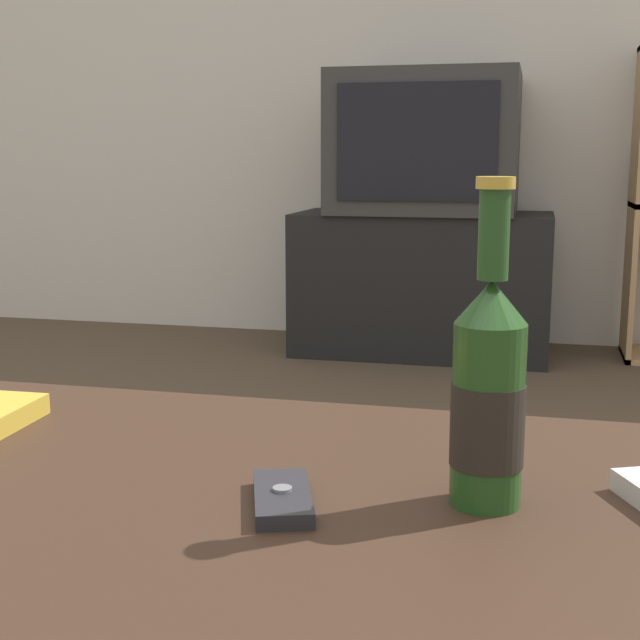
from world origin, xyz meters
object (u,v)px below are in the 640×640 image
(television, at_px, (425,143))
(cell_phone, at_px, (282,498))
(tv_stand, at_px, (422,283))
(beer_bottle, at_px, (488,393))

(television, relative_size, cell_phone, 5.75)
(tv_stand, xyz_separation_m, beer_bottle, (0.39, -2.68, 0.29))
(cell_phone, bearing_deg, tv_stand, 75.77)
(tv_stand, height_order, beer_bottle, beer_bottle)
(television, distance_m, cell_phone, 2.75)
(tv_stand, xyz_separation_m, cell_phone, (0.22, -2.73, 0.20))
(beer_bottle, bearing_deg, tv_stand, 98.34)
(beer_bottle, bearing_deg, television, 98.35)
(tv_stand, distance_m, cell_phone, 2.74)
(television, distance_m, beer_bottle, 2.71)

